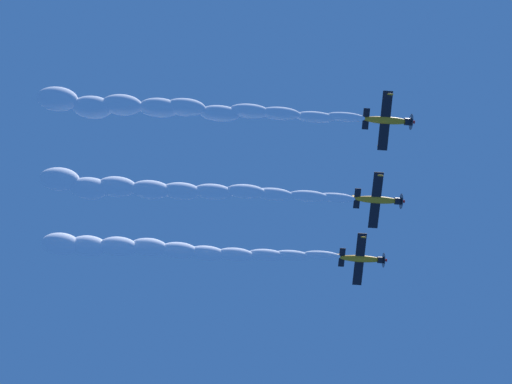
% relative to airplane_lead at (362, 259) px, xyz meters
% --- Properties ---
extents(airplane_lead, '(7.31, 7.57, 2.66)m').
position_rel_airplane_lead_xyz_m(airplane_lead, '(0.00, 0.00, 0.00)').
color(airplane_lead, orange).
extents(airplane_left_wingman, '(7.30, 7.57, 2.65)m').
position_rel_airplane_lead_xyz_m(airplane_left_wingman, '(6.10, 9.01, -1.71)').
color(airplane_left_wingman, orange).
extents(airplane_right_wingman, '(7.34, 7.50, 2.78)m').
position_rel_airplane_lead_xyz_m(airplane_right_wingman, '(13.22, 18.21, 0.36)').
color(airplane_right_wingman, orange).
extents(smoke_trail_lead, '(37.74, 30.70, 3.82)m').
position_rel_airplane_lead_xyz_m(smoke_trail_lead, '(26.06, -20.51, -0.90)').
color(smoke_trail_lead, white).
extents(smoke_trail_left_wingman, '(38.23, 30.16, 3.76)m').
position_rel_airplane_lead_xyz_m(smoke_trail_left_wingman, '(32.24, -11.62, -2.64)').
color(smoke_trail_left_wingman, white).
extents(smoke_trail_right_wingman, '(38.41, 30.73, 3.84)m').
position_rel_airplane_lead_xyz_m(smoke_trail_right_wingman, '(39.28, -2.39, -0.56)').
color(smoke_trail_right_wingman, white).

